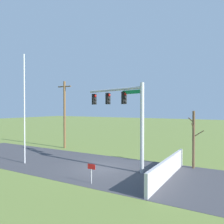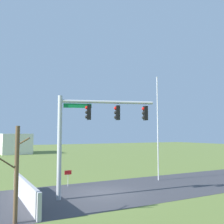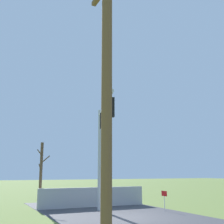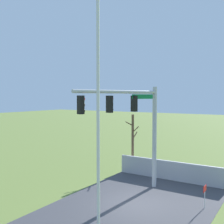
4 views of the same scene
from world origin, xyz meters
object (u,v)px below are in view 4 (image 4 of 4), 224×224
bare_tree (133,141)px  open_sign (205,191)px  signal_mast (134,118)px  flagpole (98,139)px

bare_tree → open_sign: size_ratio=3.65×
signal_mast → bare_tree: size_ratio=1.46×
flagpole → bare_tree: size_ratio=2.06×
bare_tree → signal_mast: bearing=-151.1°
flagpole → bare_tree: (12.64, 5.54, -2.31)m
flagpole → signal_mast: bearing=20.3°
signal_mast → bare_tree: 5.89m
signal_mast → bare_tree: bearing=28.9°
signal_mast → open_sign: bearing=-91.3°
bare_tree → open_sign: (-4.83, -6.87, -1.38)m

